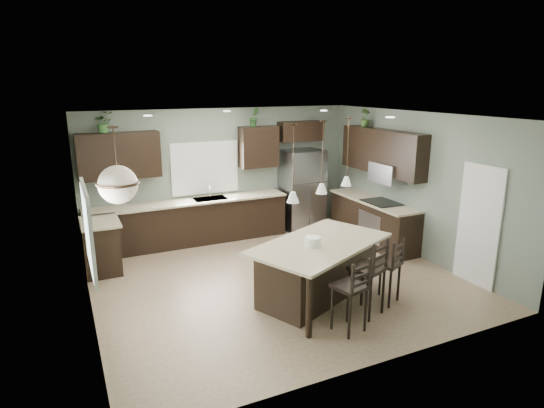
{
  "coord_description": "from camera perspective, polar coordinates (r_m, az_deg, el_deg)",
  "views": [
    {
      "loc": [
        -3.19,
        -6.59,
        3.3
      ],
      "look_at": [
        0.1,
        0.4,
        1.25
      ],
      "focal_mm": 30.0,
      "sensor_mm": 36.0,
      "label": 1
    }
  ],
  "objects": [
    {
      "name": "right_lower_cabs",
      "position": [
        9.93,
        12.52,
        -2.18
      ],
      "size": [
        0.6,
        2.35,
        0.9
      ],
      "primitive_type": "cube",
      "color": "black",
      "rests_on": "ground"
    },
    {
      "name": "back_upper_right",
      "position": [
        10.09,
        -1.69,
        7.17
      ],
      "size": [
        0.85,
        0.34,
        0.9
      ],
      "primitive_type": "cube",
      "color": "black",
      "rests_on": "room_shell"
    },
    {
      "name": "left_return_countertop",
      "position": [
        8.64,
        -20.82,
        -2.13
      ],
      "size": [
        0.66,
        0.96,
        0.04
      ],
      "primitive_type": "cube",
      "color": "beige",
      "rests_on": "left_return_cabs"
    },
    {
      "name": "pantry_door",
      "position": [
        8.28,
        24.5,
        -2.5
      ],
      "size": [
        0.04,
        0.82,
        2.04
      ],
      "primitive_type": "cube",
      "color": "white",
      "rests_on": "ground"
    },
    {
      "name": "sink_inset",
      "position": [
        9.73,
        -7.78,
        0.67
      ],
      "size": [
        0.7,
        0.45,
        0.01
      ],
      "primitive_type": "cube",
      "color": "gray",
      "rests_on": "back_countertop"
    },
    {
      "name": "pendant_center",
      "position": [
        6.75,
        6.36,
        5.82
      ],
      "size": [
        0.17,
        0.17,
        1.1
      ],
      "primitive_type": null,
      "color": "white",
      "rests_on": "room_shell"
    },
    {
      "name": "serving_dish",
      "position": [
        6.9,
        5.12,
        -4.71
      ],
      "size": [
        0.24,
        0.24,
        0.14
      ],
      "primitive_type": "cylinder",
      "color": "white",
      "rests_on": "kitchen_island"
    },
    {
      "name": "bar_stool_left",
      "position": [
        6.35,
        9.69,
        -11.13
      ],
      "size": [
        0.48,
        0.48,
        1.08
      ],
      "primitive_type": "cube",
      "rotation": [
        0.0,
        0.0,
        0.23
      ],
      "color": "black",
      "rests_on": "ground"
    },
    {
      "name": "bar_stool_right",
      "position": [
        7.27,
        14.09,
        -8.06
      ],
      "size": [
        0.52,
        0.52,
        1.05
      ],
      "primitive_type": "cube",
      "rotation": [
        0.0,
        0.0,
        0.45
      ],
      "color": "black",
      "rests_on": "ground"
    },
    {
      "name": "pendant_left",
      "position": [
        6.19,
        2.69,
        5.08
      ],
      "size": [
        0.17,
        0.17,
        1.1
      ],
      "primitive_type": null,
      "color": "white",
      "rests_on": "room_shell"
    },
    {
      "name": "bar_stool_center",
      "position": [
        6.81,
        11.82,
        -8.91
      ],
      "size": [
        0.57,
        0.57,
        1.18
      ],
      "primitive_type": "cube",
      "rotation": [
        0.0,
        0.0,
        0.37
      ],
      "color": "black",
      "rests_on": "ground"
    },
    {
      "name": "pendant_right",
      "position": [
        7.34,
        9.46,
        6.43
      ],
      "size": [
        0.17,
        0.17,
        1.1
      ],
      "primitive_type": null,
      "color": "silver",
      "rests_on": "room_shell"
    },
    {
      "name": "plant_back_left",
      "position": [
        9.2,
        -20.35,
        9.61
      ],
      "size": [
        0.4,
        0.36,
        0.4
      ],
      "primitive_type": "imported",
      "rotation": [
        0.0,
        0.0,
        0.14
      ],
      "color": "#305B27",
      "rests_on": "back_upper_left"
    },
    {
      "name": "chandelier",
      "position": [
        6.09,
        -18.98,
        4.6
      ],
      "size": [
        0.54,
        0.54,
        1.0
      ],
      "primitive_type": null,
      "color": "beige",
      "rests_on": "room_shell"
    },
    {
      "name": "wall_oven_front",
      "position": [
        9.54,
        12.07,
        -2.86
      ],
      "size": [
        0.01,
        0.72,
        0.6
      ],
      "primitive_type": "cube",
      "color": "gray",
      "rests_on": "right_lower_cabs"
    },
    {
      "name": "right_upper_cabs",
      "position": [
        9.68,
        13.63,
        6.44
      ],
      "size": [
        0.34,
        2.35,
        0.9
      ],
      "primitive_type": "cube",
      "color": "black",
      "rests_on": "room_shell"
    },
    {
      "name": "plant_back_right",
      "position": [
        9.95,
        -2.27,
        10.84
      ],
      "size": [
        0.22,
        0.18,
        0.4
      ],
      "primitive_type": "imported",
      "rotation": [
        0.0,
        0.0,
        -0.0
      ],
      "color": "#2B5625",
      "rests_on": "back_upper_right"
    },
    {
      "name": "window_left",
      "position": [
        6.05,
        -22.17,
        -3.09
      ],
      "size": [
        0.02,
        1.1,
        1.0
      ],
      "primitive_type": "cube",
      "color": "white",
      "rests_on": "room_shell"
    },
    {
      "name": "room_shell",
      "position": [
        7.49,
        0.61,
        2.52
      ],
      "size": [
        6.0,
        6.0,
        6.0
      ],
      "color": "slate",
      "rests_on": "ground"
    },
    {
      "name": "refrigerator",
      "position": [
        10.52,
        3.78,
        1.79
      ],
      "size": [
        0.9,
        0.74,
        1.85
      ],
      "primitive_type": "cube",
      "color": "#9B9CA3",
      "rests_on": "ground"
    },
    {
      "name": "kitchen_island",
      "position": [
        7.25,
        5.95,
        -8.27
      ],
      "size": [
        2.59,
        2.1,
        0.92
      ],
      "primitive_type": "cube",
      "rotation": [
        0.0,
        0.0,
        0.42
      ],
      "color": "black",
      "rests_on": "ground"
    },
    {
      "name": "faucet",
      "position": [
        9.67,
        -7.75,
        1.46
      ],
      "size": [
        0.02,
        0.02,
        0.28
      ],
      "primitive_type": "cylinder",
      "color": "silver",
      "rests_on": "back_countertop"
    },
    {
      "name": "fridge_header",
      "position": [
        10.52,
        3.62,
        9.11
      ],
      "size": [
        1.05,
        0.34,
        0.45
      ],
      "primitive_type": "cube",
      "color": "black",
      "rests_on": "room_shell"
    },
    {
      "name": "cooktop",
      "position": [
        9.58,
        13.59,
        0.2
      ],
      "size": [
        0.58,
        0.75,
        0.02
      ],
      "primitive_type": "cube",
      "color": "black",
      "rests_on": "right_countertop"
    },
    {
      "name": "ground",
      "position": [
        8.03,
        0.58,
        -9.4
      ],
      "size": [
        6.0,
        6.0,
        0.0
      ],
      "primitive_type": "plane",
      "color": "#9E8466",
      "rests_on": "ground"
    },
    {
      "name": "left_return_cabs",
      "position": [
        8.78,
        -20.67,
        -5.08
      ],
      "size": [
        0.6,
        0.9,
        0.9
      ],
      "primitive_type": "cube",
      "color": "black",
      "rests_on": "ground"
    },
    {
      "name": "window_back",
      "position": [
        9.89,
        -8.44,
        4.51
      ],
      "size": [
        1.35,
        0.02,
        1.0
      ],
      "primitive_type": "cube",
      "color": "white",
      "rests_on": "room_shell"
    },
    {
      "name": "back_upper_left",
      "position": [
        9.33,
        -18.63,
        5.77
      ],
      "size": [
        1.55,
        0.34,
        0.9
      ],
      "primitive_type": "cube",
      "color": "black",
      "rests_on": "room_shell"
    },
    {
      "name": "back_lower_cabs",
      "position": [
        9.76,
        -10.23,
        -2.35
      ],
      "size": [
        4.2,
        0.6,
        0.9
      ],
      "primitive_type": "cube",
      "color": "black",
      "rests_on": "ground"
    },
    {
      "name": "right_countertop",
      "position": [
        9.79,
        12.58,
        0.43
      ],
      "size": [
        0.66,
        2.35,
        0.04
      ],
      "primitive_type": "cube",
      "color": "beige",
      "rests_on": "right_lower_cabs"
    },
    {
      "name": "back_countertop",
      "position": [
        9.62,
        -10.33,
        0.29
      ],
      "size": [
        4.2,
        0.66,
        0.04
      ],
      "primitive_type": "cube",
      "color": "beige",
      "rests_on": "back_lower_cabs"
    },
    {
      "name": "microwave",
      "position": [
        9.51,
        14.28,
        3.8
      ],
      "size": [
        0.4,
        0.75,
        0.4
      ],
      "primitive_type": "cube",
      "color": "gray",
      "rests_on": "right_upper_cabs"
    },
    {
      "name": "plant_right_wall",
      "position": [
        10.06,
        11.61,
        10.53
      ],
      "size": [
        0.24,
        0.24,
        0.38
      ],
      "primitive_type": "imported",
      "rotation": [
        0.0,
        0.0,
        -0.12
      ],
      "color": "#325224",
      "rests_on": "right_upper_cabs"
    }
  ]
}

